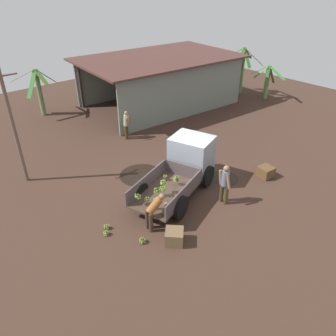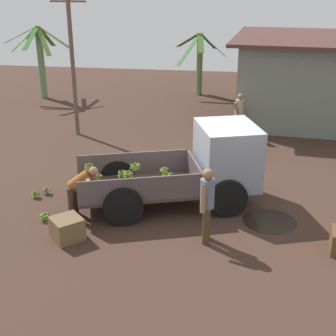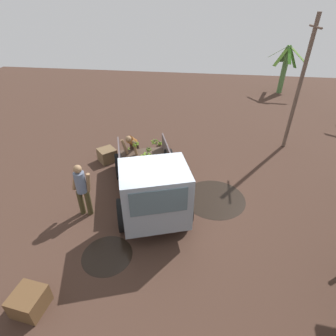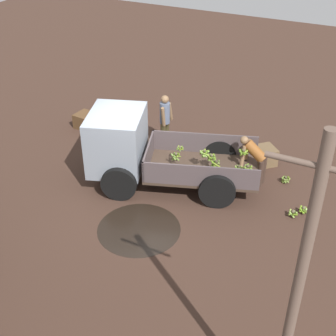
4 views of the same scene
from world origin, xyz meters
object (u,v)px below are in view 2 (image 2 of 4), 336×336
object	(u,v)px
banana_bunch_on_ground_0	(60,233)
cargo_truck	(208,163)
utility_pole	(72,61)
banana_bunch_on_ground_1	(45,217)
person_worker_loading	(81,187)
person_foreground_visitor	(207,202)
person_bystander_near_shed	(239,113)
banana_bunch_on_ground_3	(46,190)
wooden_crate_0	(67,229)
banana_bunch_on_ground_2	(35,194)

from	to	relation	value
banana_bunch_on_ground_0	cargo_truck	bearing A→B (deg)	37.52
utility_pole	banana_bunch_on_ground_1	world-z (taller)	utility_pole
person_worker_loading	utility_pole	bearing A→B (deg)	113.40
cargo_truck	person_foreground_visitor	world-z (taller)	cargo_truck
person_foreground_visitor	banana_bunch_on_ground_1	bearing A→B (deg)	-5.76
person_foreground_visitor	person_bystander_near_shed	xyz separation A→B (m)	(0.55, 7.39, -0.05)
banana_bunch_on_ground_3	wooden_crate_0	xyz separation A→B (m)	(1.37, -2.11, 0.14)
utility_pole	banana_bunch_on_ground_3	distance (m)	5.77
utility_pole	wooden_crate_0	size ratio (longest dim) A/B	8.33
banana_bunch_on_ground_0	banana_bunch_on_ground_3	bearing A→B (deg)	119.65
person_bystander_near_shed	banana_bunch_on_ground_2	xyz separation A→B (m)	(-5.12, -5.94, -0.78)
wooden_crate_0	cargo_truck	bearing A→B (deg)	40.10
banana_bunch_on_ground_1	wooden_crate_0	distance (m)	1.09
person_foreground_visitor	banana_bunch_on_ground_2	xyz separation A→B (m)	(-4.57, 1.45, -0.83)
person_foreground_visitor	banana_bunch_on_ground_3	size ratio (longest dim) A/B	7.14
cargo_truck	person_foreground_visitor	distance (m)	2.02
banana_bunch_on_ground_0	banana_bunch_on_ground_2	size ratio (longest dim) A/B	1.27
utility_pole	person_worker_loading	bearing A→B (deg)	-69.75
person_bystander_near_shed	wooden_crate_0	world-z (taller)	person_bystander_near_shed
cargo_truck	banana_bunch_on_ground_0	world-z (taller)	cargo_truck
banana_bunch_on_ground_2	person_foreground_visitor	bearing A→B (deg)	-17.61
banana_bunch_on_ground_3	wooden_crate_0	world-z (taller)	wooden_crate_0
person_bystander_near_shed	person_worker_loading	bearing A→B (deg)	-68.02
banana_bunch_on_ground_1	banana_bunch_on_ground_2	world-z (taller)	banana_bunch_on_ground_2
utility_pole	wooden_crate_0	bearing A→B (deg)	-72.43
banana_bunch_on_ground_0	banana_bunch_on_ground_3	xyz separation A→B (m)	(-1.17, 2.05, 0.01)
person_foreground_visitor	cargo_truck	bearing A→B (deg)	-86.93
cargo_truck	person_bystander_near_shed	distance (m)	5.43
banana_bunch_on_ground_0	banana_bunch_on_ground_2	xyz separation A→B (m)	(-1.36, 1.79, 0.00)
utility_pole	person_bystander_near_shed	distance (m)	6.12
banana_bunch_on_ground_3	utility_pole	bearing A→B (deg)	100.14
banana_bunch_on_ground_1	banana_bunch_on_ground_3	world-z (taller)	same
cargo_truck	banana_bunch_on_ground_3	distance (m)	4.34
utility_pole	person_foreground_visitor	xyz separation A→B (m)	(5.29, -6.82, -1.71)
banana_bunch_on_ground_1	banana_bunch_on_ground_2	xyz separation A→B (m)	(-0.74, 1.14, -0.00)
person_foreground_visitor	wooden_crate_0	size ratio (longest dim) A/B	2.79
cargo_truck	person_worker_loading	bearing A→B (deg)	-173.89
person_bystander_near_shed	wooden_crate_0	xyz separation A→B (m)	(-3.55, -7.79, -0.63)
person_worker_loading	banana_bunch_on_ground_1	world-z (taller)	person_worker_loading
utility_pole	person_bystander_near_shed	xyz separation A→B (m)	(5.84, 0.57, -1.76)
cargo_truck	banana_bunch_on_ground_0	bearing A→B (deg)	-161.51
banana_bunch_on_ground_2	wooden_crate_0	world-z (taller)	wooden_crate_0
cargo_truck	person_bystander_near_shed	size ratio (longest dim) A/B	2.96
person_foreground_visitor	banana_bunch_on_ground_3	distance (m)	4.77
person_foreground_visitor	banana_bunch_on_ground_1	xyz separation A→B (m)	(-3.83, 0.31, -0.83)
banana_bunch_on_ground_3	wooden_crate_0	distance (m)	2.52
person_worker_loading	banana_bunch_on_ground_2	size ratio (longest dim) A/B	5.91
banana_bunch_on_ground_0	wooden_crate_0	distance (m)	0.26
banana_bunch_on_ground_1	banana_bunch_on_ground_0	bearing A→B (deg)	-46.04
cargo_truck	person_foreground_visitor	size ratio (longest dim) A/B	2.79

